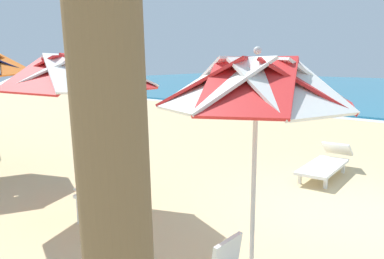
{
  "coord_description": "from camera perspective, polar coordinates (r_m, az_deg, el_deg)",
  "views": [
    {
      "loc": [
        1.85,
        -6.08,
        2.47
      ],
      "look_at": [
        -3.41,
        0.15,
        1.0
      ],
      "focal_mm": 36.59,
      "sensor_mm": 36.0,
      "label": 1
    }
  ],
  "objects": [
    {
      "name": "sun_lounger_1",
      "position": [
        8.86,
        18.94,
        -4.65
      ],
      "size": [
        0.8,
        2.19,
        0.62
      ],
      "color": "white",
      "rests_on": "ground"
    },
    {
      "name": "ground_plane",
      "position": [
        6.82,
        22.05,
        -11.81
      ],
      "size": [
        80.0,
        80.0,
        0.0
      ],
      "primitive_type": "plane",
      "color": "#D3B784"
    },
    {
      "name": "beach_umbrella_0",
      "position": [
        4.0,
        9.39,
        6.4
      ],
      "size": [
        2.03,
        2.03,
        2.6
      ],
      "color": "silver",
      "rests_on": "ground"
    },
    {
      "name": "plastic_chair_1",
      "position": [
        6.21,
        -13.64,
        -8.62
      ],
      "size": [
        0.49,
        0.52,
        0.87
      ],
      "color": "white",
      "rests_on": "ground"
    },
    {
      "name": "beach_umbrella_1",
      "position": [
        6.28,
        -16.5,
        7.91
      ],
      "size": [
        2.52,
        2.52,
        2.63
      ],
      "color": "silver",
      "rests_on": "ground"
    }
  ]
}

